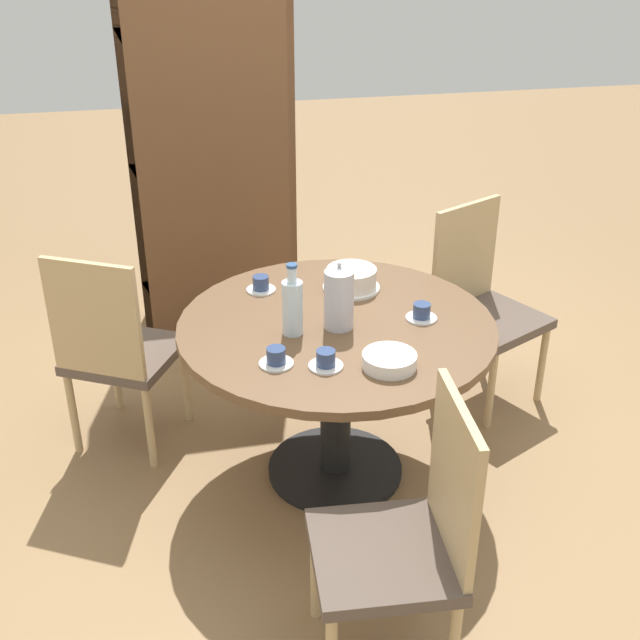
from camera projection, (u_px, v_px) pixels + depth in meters
ground_plane at (335, 471)px, 3.38m from camera, size 14.00×14.00×0.00m
dining_table at (336, 357)px, 3.13m from camera, size 1.22×1.22×0.71m
chair_a at (482, 302)px, 3.72m from camera, size 0.56×0.56×0.93m
chair_b at (116, 349)px, 3.34m from camera, size 0.57×0.57×0.93m
chair_c at (407, 536)px, 2.35m from camera, size 0.45×0.45×0.93m
bookshelf at (211, 159)px, 4.19m from camera, size 0.85×0.28×1.94m
coffee_pot at (339, 297)px, 2.97m from camera, size 0.11×0.11×0.26m
water_bottle at (292, 306)px, 2.93m from camera, size 0.08×0.08×0.28m
cake_main at (351, 279)px, 3.30m from camera, size 0.24×0.24×0.09m
cup_a at (261, 285)px, 3.29m from camera, size 0.12×0.12×0.06m
cup_b at (326, 360)px, 2.75m from camera, size 0.12×0.12×0.06m
cup_c at (422, 313)px, 3.07m from camera, size 0.12×0.12×0.06m
cup_d at (276, 358)px, 2.77m from camera, size 0.12×0.12×0.06m
plate_stack at (389, 361)px, 2.75m from camera, size 0.19×0.19×0.05m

